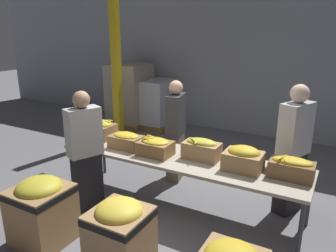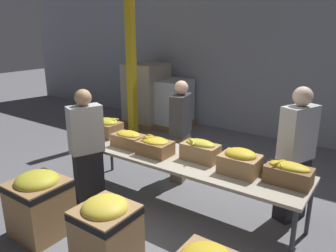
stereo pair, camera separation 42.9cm
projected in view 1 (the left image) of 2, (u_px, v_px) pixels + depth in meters
The scene contains 17 objects.
ground_plane at pixel (179, 206), 4.53m from camera, with size 30.00×30.00×0.00m, color slate.
wall_back at pixel (258, 45), 7.03m from camera, with size 16.00×0.08×4.00m.
sorting_table at pixel (179, 159), 4.33m from camera, with size 3.32×0.84×0.74m.
banana_box_0 at pixel (101, 129), 5.01m from camera, with size 0.41×0.35×0.29m.
banana_box_1 at pixel (126, 140), 4.59m from camera, with size 0.46×0.28×0.23m.
banana_box_2 at pixel (155, 146), 4.34m from camera, with size 0.44×0.31×0.25m.
banana_box_3 at pixel (201, 149), 4.20m from camera, with size 0.47×0.30×0.28m.
banana_box_4 at pixel (243, 158), 3.88m from camera, with size 0.45×0.34×0.30m.
banana_box_5 at pixel (292, 168), 3.68m from camera, with size 0.49×0.27×0.26m.
volunteer_0 at pixel (176, 132), 5.14m from camera, with size 0.30×0.47×1.61m.
volunteer_1 at pixel (85, 152), 4.28m from camera, with size 0.37×0.48×1.62m.
volunteer_2 at pixel (293, 151), 4.18m from camera, with size 0.39×0.51×1.72m.
donation_bin_0 at pixel (42, 209), 3.68m from camera, with size 0.59×0.59×0.79m.
donation_bin_1 at pixel (120, 237), 3.17m from camera, with size 0.54×0.54×0.81m.
support_pillar at pixel (115, 46), 6.81m from camera, with size 0.16×0.16×4.00m.
pallet_stack_0 at pixel (153, 104), 8.01m from camera, with size 1.00×1.00×1.16m.
pallet_stack_1 at pixel (130, 96), 8.06m from camera, with size 0.97×0.97×1.52m.
Camera 1 is at (1.81, -3.58, 2.39)m, focal length 35.00 mm.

